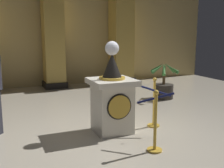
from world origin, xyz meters
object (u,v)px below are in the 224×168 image
at_px(stanchion_near, 155,130).
at_px(stanchion_far, 154,110).
at_px(pedestal_clock, 112,98).
at_px(potted_palm_right, 164,87).

relative_size(stanchion_near, stanchion_far, 1.00).
relative_size(pedestal_clock, potted_palm_right, 1.61).
bearing_deg(potted_palm_right, stanchion_far, -127.68).
bearing_deg(pedestal_clock, stanchion_far, -3.32).
height_order(pedestal_clock, potted_palm_right, pedestal_clock).
bearing_deg(stanchion_near, pedestal_clock, 104.28).
xyz_separation_m(pedestal_clock, stanchion_far, (0.88, -0.05, -0.30)).
bearing_deg(pedestal_clock, stanchion_near, -75.72).
height_order(pedestal_clock, stanchion_far, pedestal_clock).
distance_m(pedestal_clock, stanchion_near, 1.15).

